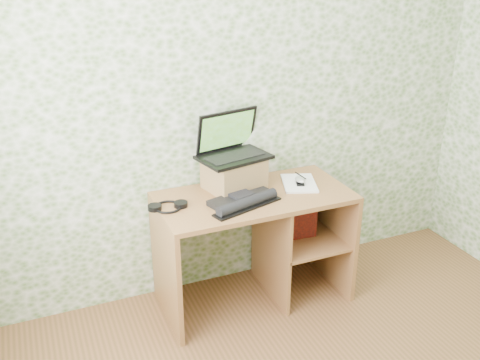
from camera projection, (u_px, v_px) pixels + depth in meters
name	position (u px, v px, depth m)	size (l,w,h in m)	color
wall_back	(235.00, 96.00, 3.34)	(3.50, 3.50, 0.00)	silver
desk	(263.00, 229.00, 3.45)	(1.20, 0.60, 0.75)	brown
riser	(234.00, 174.00, 3.35)	(0.33, 0.28, 0.20)	brown
laptop	(231.00, 146.00, 3.33)	(0.47, 0.38, 0.28)	black
keyboard	(243.00, 200.00, 3.18)	(0.47, 0.35, 0.06)	black
headphones	(168.00, 206.00, 3.12)	(0.23, 0.19, 0.03)	black
notepad	(299.00, 183.00, 3.45)	(0.21, 0.29, 0.01)	white
mouse	(300.00, 181.00, 3.42)	(0.06, 0.09, 0.03)	silver
pen	(301.00, 175.00, 3.54)	(0.01, 0.01, 0.13)	black
red_box	(298.00, 217.00, 3.49)	(0.25, 0.08, 0.30)	maroon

